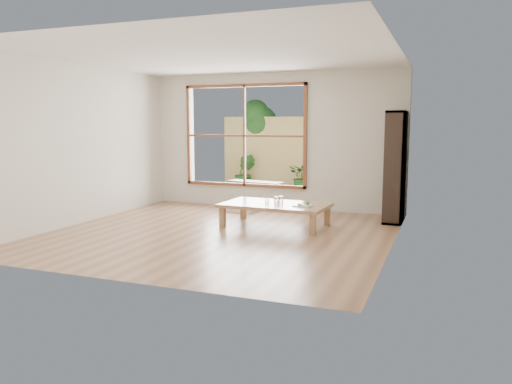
# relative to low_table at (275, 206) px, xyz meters

# --- Properties ---
(ground) EXTENTS (5.00, 5.00, 0.00)m
(ground) POSITION_rel_low_table_xyz_m (-0.60, -0.78, -0.32)
(ground) COLOR #A67753
(ground) RESTS_ON ground
(low_table) EXTENTS (1.72, 1.03, 0.37)m
(low_table) POSITION_rel_low_table_xyz_m (0.00, 0.00, 0.00)
(low_table) COLOR #996F4A
(low_table) RESTS_ON ground
(floor_cushion) EXTENTS (0.70, 0.70, 0.09)m
(floor_cushion) POSITION_rel_low_table_xyz_m (-1.02, 1.17, -0.28)
(floor_cushion) COLOR beige
(floor_cushion) RESTS_ON ground
(bookshelf) EXTENTS (0.29, 0.83, 1.84)m
(bookshelf) POSITION_rel_low_table_xyz_m (1.73, 1.12, 0.60)
(bookshelf) COLOR black
(bookshelf) RESTS_ON ground
(glass_tall) EXTENTS (0.07, 0.07, 0.12)m
(glass_tall) POSITION_rel_low_table_xyz_m (0.03, -0.05, 0.10)
(glass_tall) COLOR silver
(glass_tall) RESTS_ON low_table
(glass_mid) EXTENTS (0.08, 0.08, 0.11)m
(glass_mid) POSITION_rel_low_table_xyz_m (0.06, 0.11, 0.10)
(glass_mid) COLOR silver
(glass_mid) RESTS_ON low_table
(glass_short) EXTENTS (0.07, 0.07, 0.08)m
(glass_short) POSITION_rel_low_table_xyz_m (-0.03, 0.13, 0.09)
(glass_short) COLOR silver
(glass_short) RESTS_ON low_table
(glass_small) EXTENTS (0.06, 0.06, 0.07)m
(glass_small) POSITION_rel_low_table_xyz_m (-0.14, -0.01, 0.08)
(glass_small) COLOR silver
(glass_small) RESTS_ON low_table
(food_tray) EXTENTS (0.29, 0.23, 0.08)m
(food_tray) POSITION_rel_low_table_xyz_m (0.50, -0.10, 0.06)
(food_tray) COLOR white
(food_tray) RESTS_ON low_table
(deck) EXTENTS (2.80, 2.00, 0.05)m
(deck) POSITION_rel_low_table_xyz_m (-1.20, 2.78, -0.32)
(deck) COLOR #3E362D
(deck) RESTS_ON ground
(garden_bench) EXTENTS (1.26, 0.56, 0.39)m
(garden_bench) POSITION_rel_low_table_xyz_m (-1.28, 2.44, 0.03)
(garden_bench) COLOR black
(garden_bench) RESTS_ON deck
(bamboo_fence) EXTENTS (2.80, 0.06, 1.80)m
(bamboo_fence) POSITION_rel_low_table_xyz_m (-1.20, 3.78, 0.58)
(bamboo_fence) COLOR #D7BB6E
(bamboo_fence) RESTS_ON ground
(shrub_right) EXTENTS (0.95, 0.88, 0.88)m
(shrub_right) POSITION_rel_low_table_xyz_m (-0.41, 3.36, 0.14)
(shrub_right) COLOR #255E22
(shrub_right) RESTS_ON deck
(shrub_left) EXTENTS (0.56, 0.49, 0.89)m
(shrub_left) POSITION_rel_low_table_xyz_m (-1.97, 3.51, 0.15)
(shrub_left) COLOR #255E22
(shrub_left) RESTS_ON deck
(garden_tree) EXTENTS (1.04, 0.85, 2.22)m
(garden_tree) POSITION_rel_low_table_xyz_m (-1.88, 4.08, 1.30)
(garden_tree) COLOR #4C3D2D
(garden_tree) RESTS_ON ground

